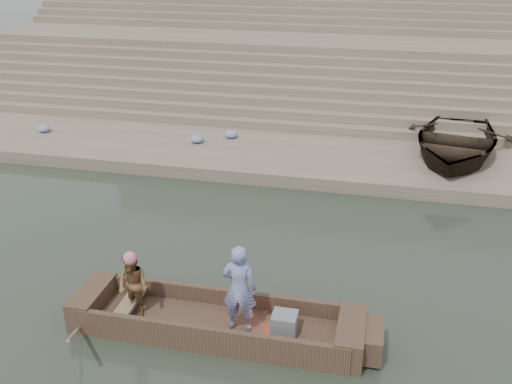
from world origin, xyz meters
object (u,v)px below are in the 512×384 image
(standing_man, at_px, (239,288))
(rowing_man, at_px, (133,286))
(television, at_px, (284,323))
(main_rowboat, at_px, (216,327))
(beached_rowboat, at_px, (455,141))

(standing_man, relative_size, rowing_man, 1.33)
(rowing_man, distance_m, television, 2.95)
(main_rowboat, xyz_separation_m, standing_man, (0.49, -0.06, 0.99))
(standing_man, xyz_separation_m, beached_rowboat, (4.59, 9.76, -0.16))
(standing_man, bearing_deg, beached_rowboat, -116.53)
(rowing_man, relative_size, beached_rowboat, 0.25)
(main_rowboat, relative_size, beached_rowboat, 0.96)
(main_rowboat, distance_m, standing_man, 1.11)
(main_rowboat, xyz_separation_m, beached_rowboat, (5.08, 9.70, 0.83))
(television, xyz_separation_m, beached_rowboat, (3.76, 9.70, 0.52))
(rowing_man, xyz_separation_m, beached_rowboat, (6.67, 9.80, 0.06))
(main_rowboat, height_order, rowing_man, rowing_man)
(main_rowboat, bearing_deg, beached_rowboat, 62.38)
(beached_rowboat, bearing_deg, television, -101.20)
(rowing_man, height_order, television, rowing_man)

